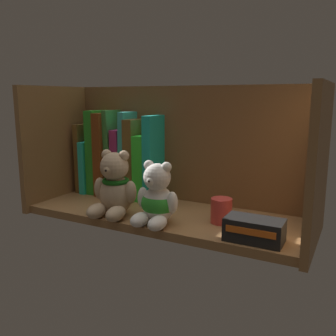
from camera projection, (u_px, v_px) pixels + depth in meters
shelf_board at (164, 216)px, 93.00cm from camera, size 69.19×24.15×2.00cm
shelf_back_panel at (186, 148)px, 100.97cm from camera, size 71.59×1.20×33.66cm
shelf_side_panel_left at (57, 146)px, 106.25cm from camera, size 1.60×26.55×33.66cm
shelf_side_panel_right at (319, 167)px, 73.71cm from camera, size 1.60×26.55×33.66cm
book_0 at (88, 157)px, 114.00cm from camera, size 2.04×11.14×20.64cm
book_1 at (94, 166)px, 113.50cm from camera, size 1.98×12.38×15.57cm
book_2 at (101, 152)px, 111.33cm from camera, size 3.20×10.98×24.77cm
book_3 at (109, 153)px, 109.91cm from camera, size 2.77×12.64×24.12cm
book_4 at (116, 152)px, 108.71cm from camera, size 2.40×10.06×25.01cm
book_5 at (123, 162)px, 108.14cm from camera, size 2.63×9.37×19.46cm
book_6 at (130, 154)px, 106.52cm from camera, size 2.56×9.55×24.62cm
book_7 at (137, 158)px, 105.53cm from camera, size 3.01×10.72×22.59cm
book_8 at (147, 167)px, 104.41cm from camera, size 3.32×11.04×18.28cm
book_9 at (157, 158)px, 102.44cm from camera, size 2.50×11.62×23.79cm
teddy_bear_larger at (114, 188)px, 89.58cm from camera, size 11.81×12.04×16.12cm
teddy_bear_smaller at (157, 199)px, 83.62cm from camera, size 10.61×11.09×14.53cm
pillar_candle at (221, 211)px, 84.60cm from camera, size 4.90×4.90×5.83cm
small_product_box at (254, 230)px, 73.87cm from camera, size 11.63×6.33×4.76cm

